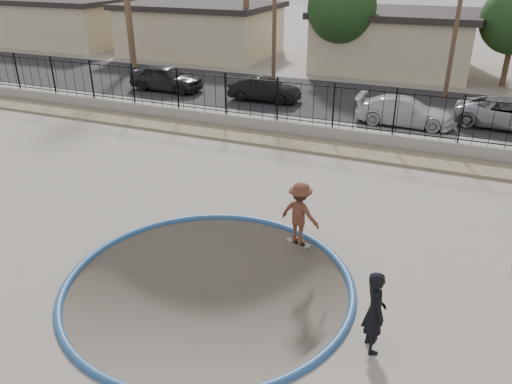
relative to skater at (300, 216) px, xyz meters
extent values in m
cube|color=slate|center=(-1.41, 10.40, -1.97)|extent=(120.00, 120.00, 2.20)
torus|color=navy|center=(-1.41, -2.60, -0.87)|extent=(7.04, 7.04, 0.20)
cube|color=#998964|center=(-1.41, 7.60, -0.82)|extent=(42.00, 1.60, 0.11)
cube|color=gray|center=(-1.41, 8.70, -0.57)|extent=(42.00, 0.45, 0.60)
cube|color=black|center=(-1.41, 8.70, -0.15)|extent=(40.00, 0.04, 0.03)
cube|color=black|center=(-1.41, 8.70, 1.43)|extent=(40.00, 0.04, 0.04)
cube|color=black|center=(-1.41, 15.40, -0.85)|extent=(90.00, 8.00, 0.04)
cube|color=tan|center=(-29.41, 24.90, 0.88)|extent=(10.00, 8.00, 3.50)
cube|color=black|center=(-29.41, 24.90, 2.83)|extent=(10.60, 8.60, 0.40)
cube|color=tan|center=(-16.41, 24.90, 0.88)|extent=(11.00, 8.00, 3.50)
cube|color=black|center=(-16.41, 24.90, 2.83)|extent=(11.60, 8.60, 0.40)
cube|color=tan|center=(-1.41, 24.90, 0.88)|extent=(10.00, 8.00, 3.50)
cube|color=black|center=(-1.41, 24.90, 2.83)|extent=(10.60, 8.60, 0.40)
cylinder|color=#473323|center=(-7.41, 17.40, 3.63)|extent=(0.24, 0.24, 9.00)
cylinder|color=#473323|center=(2.59, 17.40, 3.88)|extent=(0.24, 0.24, 9.50)
cylinder|color=#473323|center=(-4.41, 21.40, 0.63)|extent=(0.34, 0.34, 3.00)
sphere|color=#143311|center=(-4.41, 21.40, 3.33)|extent=(4.32, 4.32, 4.32)
cylinder|color=#473323|center=(5.59, 22.40, 0.50)|extent=(0.34, 0.34, 2.75)
imported|color=brown|center=(0.00, 0.00, 0.00)|extent=(1.24, 0.89, 1.74)
cube|color=black|center=(0.00, 0.00, -0.82)|extent=(0.75, 0.33, 0.02)
cylinder|color=silver|center=(-0.25, -0.01, -0.85)|extent=(0.05, 0.04, 0.05)
cylinder|color=silver|center=(-0.22, 0.12, -0.85)|extent=(0.05, 0.04, 0.05)
cylinder|color=silver|center=(0.22, -0.12, -0.85)|extent=(0.05, 0.04, 0.05)
cylinder|color=silver|center=(0.25, 0.01, -0.85)|extent=(0.05, 0.04, 0.05)
imported|color=black|center=(2.59, -3.23, 0.03)|extent=(0.69, 0.78, 1.80)
imported|color=black|center=(-12.53, 13.40, -0.10)|extent=(4.35, 1.81, 1.47)
imported|color=black|center=(-6.40, 13.40, -0.21)|extent=(3.85, 1.48, 1.25)
imported|color=silver|center=(1.11, 12.06, -0.19)|extent=(4.44, 1.86, 1.28)
imported|color=gray|center=(5.59, 13.40, -0.18)|extent=(4.90, 2.64, 1.31)
camera|label=1|loc=(3.46, -11.26, 6.28)|focal=35.00mm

